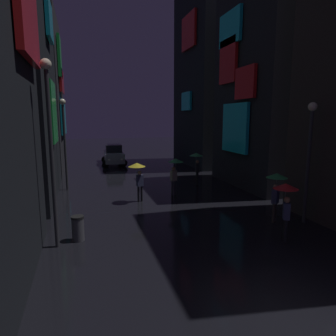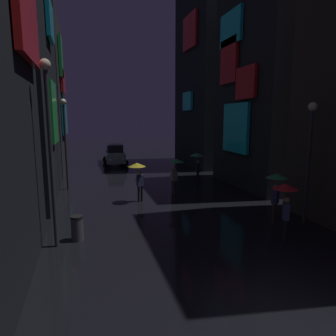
{
  "view_description": "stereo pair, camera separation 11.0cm",
  "coord_description": "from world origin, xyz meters",
  "px_view_note": "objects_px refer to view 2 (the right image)",
  "views": [
    {
      "loc": [
        -4.03,
        -4.64,
        4.48
      ],
      "look_at": [
        0.0,
        9.26,
        2.01
      ],
      "focal_mm": 32.0,
      "sensor_mm": 36.0,
      "label": 1
    },
    {
      "loc": [
        -3.92,
        -4.67,
        4.48
      ],
      "look_at": [
        0.0,
        9.26,
        2.01
      ],
      "focal_mm": 32.0,
      "sensor_mm": 36.0,
      "label": 2
    }
  ],
  "objects_px": {
    "streetlamp_left_far": "(65,134)",
    "streetlamp_right_near": "(309,148)",
    "pedestrian_foreground_right_red": "(285,196)",
    "pedestrian_far_right_green": "(197,160)",
    "trash_bin": "(77,228)",
    "pedestrian_midstreet_left_green": "(175,167)",
    "car_distant": "(115,155)",
    "streetlamp_left_near": "(50,136)",
    "pedestrian_foreground_left_yellow": "(138,171)",
    "pedestrian_near_crossing_green": "(276,184)"
  },
  "relations": [
    {
      "from": "pedestrian_foreground_left_yellow",
      "to": "car_distant",
      "type": "relative_size",
      "value": 0.5
    },
    {
      "from": "pedestrian_far_right_green",
      "to": "pedestrian_foreground_left_yellow",
      "type": "relative_size",
      "value": 1.0
    },
    {
      "from": "trash_bin",
      "to": "car_distant",
      "type": "bearing_deg",
      "value": 79.82
    },
    {
      "from": "pedestrian_foreground_right_red",
      "to": "streetlamp_left_far",
      "type": "height_order",
      "value": "streetlamp_left_far"
    },
    {
      "from": "streetlamp_right_near",
      "to": "streetlamp_left_far",
      "type": "bearing_deg",
      "value": 138.03
    },
    {
      "from": "pedestrian_foreground_right_red",
      "to": "streetlamp_left_near",
      "type": "height_order",
      "value": "streetlamp_left_near"
    },
    {
      "from": "pedestrian_midstreet_left_green",
      "to": "pedestrian_near_crossing_green",
      "type": "distance_m",
      "value": 6.19
    },
    {
      "from": "pedestrian_near_crossing_green",
      "to": "streetlamp_left_near",
      "type": "height_order",
      "value": "streetlamp_left_near"
    },
    {
      "from": "pedestrian_midstreet_left_green",
      "to": "trash_bin",
      "type": "relative_size",
      "value": 2.28
    },
    {
      "from": "pedestrian_midstreet_left_green",
      "to": "pedestrian_near_crossing_green",
      "type": "bearing_deg",
      "value": -63.19
    },
    {
      "from": "pedestrian_foreground_right_red",
      "to": "pedestrian_far_right_green",
      "type": "xyz_separation_m",
      "value": [
        0.31,
        9.56,
        0.0
      ]
    },
    {
      "from": "pedestrian_foreground_left_yellow",
      "to": "streetlamp_left_near",
      "type": "distance_m",
      "value": 6.43
    },
    {
      "from": "pedestrian_foreground_left_yellow",
      "to": "pedestrian_midstreet_left_green",
      "type": "bearing_deg",
      "value": 21.29
    },
    {
      "from": "pedestrian_near_crossing_green",
      "to": "car_distant",
      "type": "height_order",
      "value": "pedestrian_near_crossing_green"
    },
    {
      "from": "streetlamp_right_near",
      "to": "streetlamp_left_near",
      "type": "bearing_deg",
      "value": 177.97
    },
    {
      "from": "pedestrian_foreground_left_yellow",
      "to": "car_distant",
      "type": "distance_m",
      "value": 13.25
    },
    {
      "from": "pedestrian_near_crossing_green",
      "to": "pedestrian_foreground_left_yellow",
      "type": "xyz_separation_m",
      "value": [
        -5.12,
        4.61,
        0.0
      ]
    },
    {
      "from": "pedestrian_foreground_left_yellow",
      "to": "streetlamp_left_far",
      "type": "bearing_deg",
      "value": 133.82
    },
    {
      "from": "pedestrian_near_crossing_green",
      "to": "streetlamp_left_far",
      "type": "height_order",
      "value": "streetlamp_left_far"
    },
    {
      "from": "pedestrian_midstreet_left_green",
      "to": "car_distant",
      "type": "height_order",
      "value": "pedestrian_midstreet_left_green"
    },
    {
      "from": "car_distant",
      "to": "pedestrian_foreground_right_red",
      "type": "bearing_deg",
      "value": -78.21
    },
    {
      "from": "pedestrian_foreground_right_red",
      "to": "streetlamp_right_near",
      "type": "height_order",
      "value": "streetlamp_right_near"
    },
    {
      "from": "pedestrian_near_crossing_green",
      "to": "car_distant",
      "type": "bearing_deg",
      "value": 105.68
    },
    {
      "from": "streetlamp_left_far",
      "to": "streetlamp_right_near",
      "type": "relative_size",
      "value": 1.09
    },
    {
      "from": "trash_bin",
      "to": "pedestrian_far_right_green",
      "type": "bearing_deg",
      "value": 44.73
    },
    {
      "from": "streetlamp_left_far",
      "to": "car_distant",
      "type": "bearing_deg",
      "value": 67.5
    },
    {
      "from": "car_distant",
      "to": "pedestrian_far_right_green",
      "type": "bearing_deg",
      "value": -66.38
    },
    {
      "from": "pedestrian_near_crossing_green",
      "to": "streetlamp_right_near",
      "type": "distance_m",
      "value": 1.97
    },
    {
      "from": "pedestrian_far_right_green",
      "to": "trash_bin",
      "type": "bearing_deg",
      "value": -135.27
    },
    {
      "from": "pedestrian_near_crossing_green",
      "to": "streetlamp_left_far",
      "type": "relative_size",
      "value": 0.38
    },
    {
      "from": "pedestrian_midstreet_left_green",
      "to": "streetlamp_left_far",
      "type": "bearing_deg",
      "value": 153.76
    },
    {
      "from": "pedestrian_foreground_right_red",
      "to": "pedestrian_midstreet_left_green",
      "type": "xyz_separation_m",
      "value": [
        -1.88,
        7.33,
        0.0
      ]
    },
    {
      "from": "pedestrian_foreground_left_yellow",
      "to": "trash_bin",
      "type": "bearing_deg",
      "value": -124.87
    },
    {
      "from": "trash_bin",
      "to": "streetlamp_right_near",
      "type": "bearing_deg",
      "value": -4.39
    },
    {
      "from": "pedestrian_foreground_right_red",
      "to": "streetlamp_left_far",
      "type": "distance_m",
      "value": 13.17
    },
    {
      "from": "trash_bin",
      "to": "streetlamp_left_near",
      "type": "bearing_deg",
      "value": -152.84
    },
    {
      "from": "pedestrian_foreground_right_red",
      "to": "car_distant",
      "type": "distance_m",
      "value": 20.09
    },
    {
      "from": "pedestrian_near_crossing_green",
      "to": "trash_bin",
      "type": "distance_m",
      "value": 8.26
    },
    {
      "from": "pedestrian_far_right_green",
      "to": "pedestrian_foreground_left_yellow",
      "type": "xyz_separation_m",
      "value": [
        -4.53,
        -3.13,
        0.0
      ]
    },
    {
      "from": "streetlamp_left_far",
      "to": "streetlamp_right_near",
      "type": "distance_m",
      "value": 13.45
    },
    {
      "from": "pedestrian_far_right_green",
      "to": "pedestrian_near_crossing_green",
      "type": "bearing_deg",
      "value": -85.63
    },
    {
      "from": "pedestrian_foreground_right_red",
      "to": "pedestrian_midstreet_left_green",
      "type": "relative_size",
      "value": 1.0
    },
    {
      "from": "streetlamp_left_near",
      "to": "streetlamp_right_near",
      "type": "distance_m",
      "value": 10.03
    },
    {
      "from": "streetlamp_left_far",
      "to": "streetlamp_right_near",
      "type": "height_order",
      "value": "streetlamp_left_far"
    },
    {
      "from": "streetlamp_left_near",
      "to": "streetlamp_left_far",
      "type": "distance_m",
      "value": 8.65
    },
    {
      "from": "pedestrian_far_right_green",
      "to": "pedestrian_foreground_right_red",
      "type": "bearing_deg",
      "value": -91.88
    },
    {
      "from": "pedestrian_near_crossing_green",
      "to": "streetlamp_right_near",
      "type": "relative_size",
      "value": 0.42
    },
    {
      "from": "pedestrian_near_crossing_green",
      "to": "streetlamp_left_near",
      "type": "relative_size",
      "value": 0.34
    },
    {
      "from": "streetlamp_left_near",
      "to": "trash_bin",
      "type": "distance_m",
      "value": 3.5
    },
    {
      "from": "pedestrian_midstreet_left_green",
      "to": "car_distant",
      "type": "relative_size",
      "value": 0.5
    }
  ]
}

